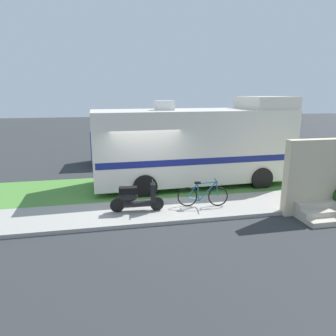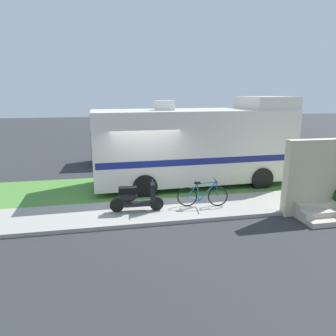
# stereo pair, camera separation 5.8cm
# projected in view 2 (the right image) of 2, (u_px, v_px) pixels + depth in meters

# --- Properties ---
(ground_plane) EXTENTS (80.00, 80.00, 0.00)m
(ground_plane) POSITION_uv_depth(u_px,v_px,m) (148.00, 201.00, 11.07)
(ground_plane) COLOR #2D3033
(sidewalk) EXTENTS (24.00, 2.00, 0.12)m
(sidewalk) POSITION_uv_depth(u_px,v_px,m) (153.00, 211.00, 9.91)
(sidewalk) COLOR #9E9B93
(sidewalk) RESTS_ON ground
(grass_strip) EXTENTS (24.00, 3.40, 0.08)m
(grass_strip) POSITION_uv_depth(u_px,v_px,m) (143.00, 187.00, 12.48)
(grass_strip) COLOR #4C8438
(grass_strip) RESTS_ON ground
(motorhome_rv) EXTENTS (8.08, 2.75, 3.62)m
(motorhome_rv) POSITION_uv_depth(u_px,v_px,m) (196.00, 145.00, 12.53)
(motorhome_rv) COLOR silver
(motorhome_rv) RESTS_ON ground
(scooter) EXTENTS (1.70, 0.50, 0.97)m
(scooter) POSITION_uv_depth(u_px,v_px,m) (135.00, 197.00, 9.68)
(scooter) COLOR black
(scooter) RESTS_ON ground
(bicycle) EXTENTS (1.65, 0.52, 0.88)m
(bicycle) POSITION_uv_depth(u_px,v_px,m) (203.00, 195.00, 10.12)
(bicycle) COLOR black
(bicycle) RESTS_ON ground
(pickup_truck_near) EXTENTS (5.79, 2.37, 1.89)m
(pickup_truck_near) POSITION_uv_depth(u_px,v_px,m) (133.00, 145.00, 16.81)
(pickup_truck_near) COLOR #1E478C
(pickup_truck_near) RESTS_ON ground
(porch_steps) EXTENTS (2.00, 1.26, 2.40)m
(porch_steps) POSITION_uv_depth(u_px,v_px,m) (316.00, 185.00, 9.60)
(porch_steps) COLOR #BCB29E
(porch_steps) RESTS_ON ground
(bottle_green) EXTENTS (0.07, 0.07, 0.27)m
(bottle_green) POSITION_uv_depth(u_px,v_px,m) (317.00, 194.00, 11.09)
(bottle_green) COLOR #19722D
(bottle_green) RESTS_ON ground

